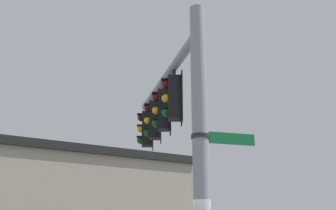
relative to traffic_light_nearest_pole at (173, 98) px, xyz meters
name	(u,v)px	position (x,y,z in m)	size (l,w,h in m)	color
signal_pole	(201,161)	(-1.65, -0.45, -1.79)	(0.31, 0.31, 6.37)	gray
mast_arm	(166,78)	(0.77, 0.18, 0.80)	(0.21, 0.21, 5.00)	gray
traffic_light_nearest_pole	(173,98)	(0.00, 0.00, 0.00)	(0.54, 0.49, 1.31)	black
traffic_light_mid_inner	(163,110)	(0.95, 0.25, 0.00)	(0.54, 0.49, 1.31)	black
traffic_light_mid_outer	(154,120)	(1.90, 0.49, 0.00)	(0.54, 0.49, 1.31)	black
traffic_light_arm_end	(146,129)	(2.85, 0.74, 0.00)	(0.54, 0.49, 1.31)	black
street_name_sign	(213,138)	(-1.58, -0.70, -1.33)	(0.46, 1.24, 0.22)	#147238
tree_by_storefront	(70,195)	(9.93, 4.45, -1.26)	(2.89, 2.89, 5.20)	#4C3823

